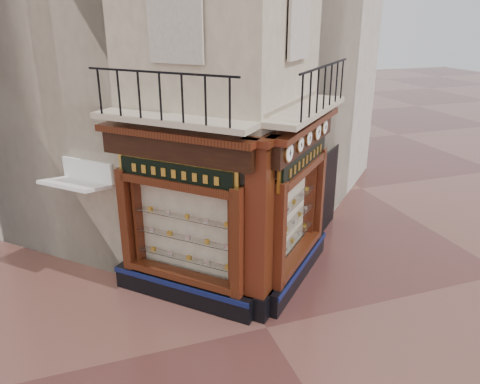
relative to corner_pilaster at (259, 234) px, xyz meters
name	(u,v)px	position (x,y,z in m)	size (l,w,h in m)	color
ground	(266,328)	(0.00, -0.50, -1.95)	(80.00, 80.00, 0.00)	#4C2723
main_building	(187,19)	(0.00, 5.66, 4.05)	(8.00, 8.00, 12.00)	beige
neighbour_left	(93,35)	(-2.47, 8.13, 3.55)	(8.00, 8.00, 11.00)	beige
neighbour_right	(241,33)	(2.47, 8.13, 3.55)	(8.00, 8.00, 11.00)	beige
shopfront_left	(180,222)	(-1.41, 1.07, 0.03)	(2.86, 2.86, 3.98)	black
shopfront_right	(298,205)	(1.41, 1.07, 0.03)	(2.86, 2.86, 3.98)	black
corner_pilaster	(259,234)	(0.00, 0.00, 0.00)	(0.85, 0.85, 3.98)	black
balcony	(243,114)	(0.00, 0.99, 2.27)	(5.94, 2.97, 1.03)	beige
clock_a	(289,153)	(0.59, -0.02, 1.67)	(0.32, 0.32, 0.41)	#AB7B39
clock_b	(300,144)	(1.06, 0.46, 1.67)	(0.28, 0.28, 0.35)	#AB7B39
clock_c	(309,138)	(1.47, 0.86, 1.67)	(0.28, 0.28, 0.34)	#AB7B39
clock_d	(318,132)	(1.93, 1.33, 1.67)	(0.32, 0.32, 0.40)	#AB7B39
clock_e	(324,127)	(2.33, 1.72, 1.67)	(0.30, 0.30, 0.38)	#AB7B39
awning	(88,279)	(-3.46, 2.75, -1.95)	(1.46, 0.88, 0.08)	white
signboard_left	(175,173)	(-1.46, 1.01, 1.15)	(2.08, 2.08, 0.56)	gold
signboard_right	(304,159)	(1.46, 1.01, 1.15)	(2.22, 2.22, 0.59)	gold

